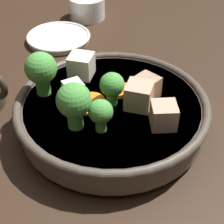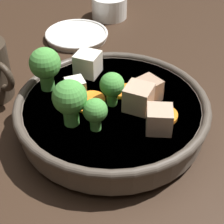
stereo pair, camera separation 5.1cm
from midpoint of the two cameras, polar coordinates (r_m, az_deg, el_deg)
name	(u,v)px [view 1 (the left image)]	position (r m, az deg, el deg)	size (l,w,h in m)	color
ground_plane	(112,129)	(0.53, -2.75, -2.78)	(3.00, 3.00, 0.00)	black
stirfry_bowl	(110,110)	(0.51, -3.12, 0.24)	(0.26, 0.26, 0.11)	#51473D
side_saucer	(59,38)	(0.75, -10.11, 11.04)	(0.12, 0.12, 0.01)	white
tea_cup	(87,7)	(0.83, -5.63, 15.57)	(0.08, 0.08, 0.05)	white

